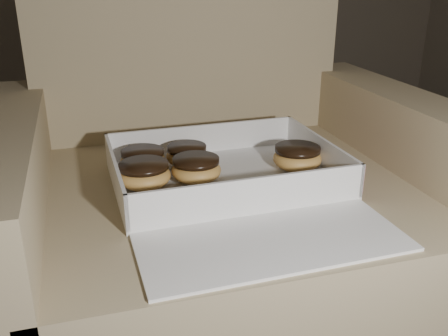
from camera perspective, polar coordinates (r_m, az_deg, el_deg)
The scene contains 10 objects.
armchair at distance 1.04m, azimuth -0.68°, elevation -6.20°, with size 0.87×0.73×0.91m.
bakery_box at distance 0.88m, azimuth 1.03°, elevation -1.83°, with size 0.41×0.47×0.07m.
donut_a at distance 0.96m, azimuth 8.37°, elevation 1.23°, with size 0.09×0.09×0.05m.
donut_b at distance 0.88m, azimuth -9.10°, elevation -0.73°, with size 0.09×0.09×0.05m.
donut_c at distance 0.90m, azimuth -3.20°, elevation -0.08°, with size 0.09×0.09×0.04m.
donut_d at distance 0.97m, azimuth -4.26°, elevation 1.52°, with size 0.08×0.08×0.04m.
donut_e at distance 0.95m, azimuth -9.23°, elevation 0.91°, with size 0.09×0.09×0.04m.
crumb_a at distance 0.82m, azimuth 3.47°, elevation -4.11°, with size 0.01×0.01×0.00m, color black.
crumb_b at distance 0.81m, azimuth 3.14°, elevation -4.52°, with size 0.01×0.01×0.00m, color black.
crumb_c at distance 0.82m, azimuth 3.22°, elevation -3.90°, with size 0.01×0.01×0.00m, color black.
Camera 1 is at (-0.05, -0.39, 0.78)m, focal length 40.00 mm.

